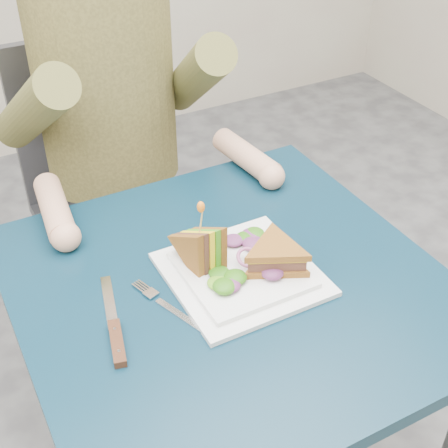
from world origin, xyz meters
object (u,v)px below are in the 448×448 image
sandwich_flat (275,256)px  chair (108,181)px  diner (106,69)px  plate (242,272)px  table (230,313)px  fork (170,308)px  sandwich_upright (202,249)px  knife (116,335)px

sandwich_flat → chair: bearing=96.2°
diner → plate: diner is taller
table → fork: size_ratio=4.30×
plate → sandwich_flat: size_ratio=1.43×
chair → sandwich_upright: chair is taller
sandwich_upright → knife: size_ratio=0.60×
plate → knife: 0.26m
table → fork: fork is taller
sandwich_flat → sandwich_upright: bearing=148.1°
chair → sandwich_upright: bearing=-92.7°
table → plate: (0.03, 0.00, 0.09)m
sandwich_upright → diner: bearing=86.7°
chair → sandwich_flat: chair is taller
sandwich_upright → sandwich_flat: bearing=-31.9°
chair → plate: 0.75m
sandwich_upright → chair: bearing=87.3°
sandwich_flat → sandwich_upright: (-0.11, 0.07, 0.01)m
fork → knife: (-0.11, -0.02, 0.00)m
table → fork: bearing=-174.4°
table → knife: bearing=-172.3°
chair → sandwich_flat: bearing=-83.8°
diner → table: bearing=-90.0°
sandwich_upright → fork: 0.12m
knife → table: bearing=7.7°
sandwich_flat → knife: bearing=-178.1°
diner → fork: (-0.13, -0.62, -0.18)m
table → sandwich_upright: 0.15m
table → fork: (-0.13, -0.01, 0.08)m
plate → sandwich_flat: 0.07m
chair → knife: size_ratio=4.23×
plate → sandwich_upright: bearing=142.0°
sandwich_upright → plate: bearing=-38.0°
plate → knife: bearing=-172.2°
table → chair: 0.73m
table → sandwich_upright: sandwich_upright is taller
sandwich_upright → fork: bearing=-146.8°
sandwich_flat → fork: sandwich_flat is taller
table → diner: (-0.00, 0.61, 0.26)m
sandwich_upright → table: bearing=-56.8°
fork → chair: bearing=80.3°
diner → sandwich_upright: size_ratio=5.67×
table → diner: 0.67m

